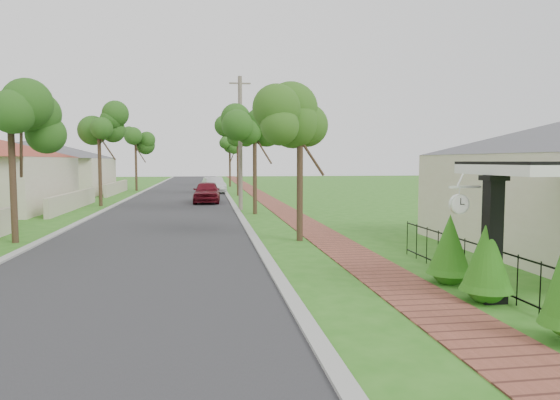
{
  "coord_description": "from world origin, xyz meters",
  "views": [
    {
      "loc": [
        -1.01,
        -10.01,
        2.8
      ],
      "look_at": [
        1.39,
        6.23,
        1.5
      ],
      "focal_mm": 32.0,
      "sensor_mm": 36.0,
      "label": 1
    }
  ],
  "objects": [
    {
      "name": "picket_fence",
      "position": [
        4.9,
        -0.0,
        0.53
      ],
      "size": [
        0.03,
        8.02,
        1.0
      ],
      "color": "black",
      "rests_on": "ground"
    },
    {
      "name": "station_clock",
      "position": [
        4.06,
        -0.6,
        1.95
      ],
      "size": [
        0.67,
        0.13,
        0.57
      ],
      "color": "white",
      "rests_on": "ground"
    },
    {
      "name": "kerb_left",
      "position": [
        -6.65,
        20.0,
        0.0
      ],
      "size": [
        0.3,
        120.0,
        0.1
      ],
      "primitive_type": "cube",
      "color": "#9E9E99",
      "rests_on": "ground"
    },
    {
      "name": "hedge_row",
      "position": [
        4.45,
        -1.29,
        0.88
      ],
      "size": [
        0.91,
        4.72,
        2.18
      ],
      "color": "#1C6213",
      "rests_on": "ground"
    },
    {
      "name": "ground",
      "position": [
        0.0,
        0.0,
        0.0
      ],
      "size": [
        160.0,
        160.0,
        0.0
      ],
      "primitive_type": "plane",
      "color": "#2D6E1A",
      "rests_on": "ground"
    },
    {
      "name": "parked_car_white",
      "position": [
        -0.39,
        33.48,
        0.68
      ],
      "size": [
        2.12,
        4.33,
        1.37
      ],
      "primitive_type": "imported",
      "rotation": [
        0.0,
        0.0,
        0.17
      ],
      "color": "silver",
      "rests_on": "ground"
    },
    {
      "name": "street_trees",
      "position": [
        -2.87,
        26.84,
        4.54
      ],
      "size": [
        10.7,
        37.65,
        5.89
      ],
      "color": "#382619",
      "rests_on": "ground"
    },
    {
      "name": "kerb_right",
      "position": [
        0.65,
        20.0,
        0.0
      ],
      "size": [
        0.3,
        120.0,
        0.1
      ],
      "primitive_type": "cube",
      "color": "#9E9E99",
      "rests_on": "ground"
    },
    {
      "name": "road",
      "position": [
        -3.0,
        20.0,
        0.0
      ],
      "size": [
        7.0,
        120.0,
        0.02
      ],
      "primitive_type": "cube",
      "color": "#28282B",
      "rests_on": "ground"
    },
    {
      "name": "parked_car_red",
      "position": [
        -1.0,
        23.33,
        0.72
      ],
      "size": [
        1.86,
        4.28,
        1.44
      ],
      "primitive_type": "imported",
      "rotation": [
        0.0,
        0.0,
        -0.04
      ],
      "color": "#5E0E18",
      "rests_on": "ground"
    },
    {
      "name": "utility_pole",
      "position": [
        0.9,
        18.26,
        3.81
      ],
      "size": [
        1.2,
        0.24,
        7.51
      ],
      "color": "slate",
      "rests_on": "ground"
    },
    {
      "name": "near_tree",
      "position": [
        2.2,
        7.0,
        3.99
      ],
      "size": [
        1.96,
        1.96,
        5.03
      ],
      "color": "#382619",
      "rests_on": "ground"
    },
    {
      "name": "sidewalk",
      "position": [
        3.25,
        20.0,
        0.0
      ],
      "size": [
        1.5,
        120.0,
        0.03
      ],
      "primitive_type": "cube",
      "color": "brown",
      "rests_on": "ground"
    },
    {
      "name": "porch_post",
      "position": [
        4.55,
        -1.0,
        1.12
      ],
      "size": [
        0.48,
        0.48,
        2.52
      ],
      "color": "black",
      "rests_on": "ground"
    },
    {
      "name": "far_house_grey",
      "position": [
        -14.97,
        34.0,
        2.34
      ],
      "size": [
        15.56,
        15.56,
        4.6
      ],
      "color": "beige",
      "rests_on": "ground"
    }
  ]
}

